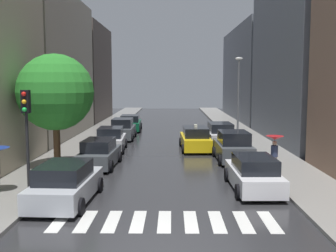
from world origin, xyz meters
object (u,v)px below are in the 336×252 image
Objects in this scene: parked_car_left_second at (99,154)px; parked_car_left_third at (111,140)px; taxi_midroad at (195,139)px; pedestrian_near_tree at (275,146)px; parked_car_left_fourth at (123,130)px; parked_car_right_nearest at (254,174)px; street_tree_left at (55,92)px; traffic_light_left_corner at (26,120)px; parked_car_left_nearest at (66,184)px; lamp_post_right at (238,92)px; parked_car_left_fifth at (130,123)px; parked_car_right_second at (233,147)px; parked_car_right_third at (220,134)px.

parked_car_left_third is at bearing 3.91° from parked_car_left_second.
pedestrian_near_tree is at bearing -155.31° from taxi_midroad.
pedestrian_near_tree reaches higher than parked_car_left_second.
taxi_midroad reaches higher than parked_car_left_fourth.
parked_car_left_fourth is at bearing 25.29° from parked_car_right_nearest.
parked_car_right_nearest is 2.51× the size of pedestrian_near_tree.
parked_car_right_nearest is at bearing -21.00° from street_tree_left.
parked_car_left_second is at bearing 75.94° from traffic_light_left_corner.
lamp_post_right is at bearing -26.81° from parked_car_left_nearest.
parked_car_left_fifth is 2.50× the size of pedestrian_near_tree.
traffic_light_left_corner is at bearing 87.66° from parked_car_left_nearest.
street_tree_left is at bearing 68.02° from parked_car_right_nearest.
parked_car_left_third is 0.90× the size of parked_car_left_fifth.
parked_car_left_fifth is at bearing 64.87° from pedestrian_near_tree.
pedestrian_near_tree is at bearing -154.63° from parked_car_right_second.
parked_car_left_fourth is at bearing 2.33° from parked_car_left_second.
parked_car_right_third is (-0.03, 6.45, -0.07)m from parked_car_right_second.
parked_car_left_fourth is 0.70× the size of street_tree_left.
parked_car_left_fourth is 15.52m from pedestrian_near_tree.
pedestrian_near_tree is 0.28× the size of lamp_post_right.
parked_car_left_fourth is (0.12, 17.49, 0.05)m from parked_car_left_nearest.
parked_car_right_second is 0.65× the size of lamp_post_right.
parked_car_left_nearest is 1.00× the size of taxi_midroad.
traffic_light_left_corner is at bearing 151.92° from pedestrian_near_tree.
taxi_midroad is (5.70, -5.09, -0.04)m from parked_car_left_fourth.
street_tree_left is at bearing -135.67° from lamp_post_right.
parked_car_left_second is 0.90× the size of taxi_midroad.
traffic_light_left_corner is at bearing 170.34° from parked_car_left_third.
street_tree_left is at bearing 117.72° from parked_car_left_second.
parked_car_right_second is at bearing -100.92° from lamp_post_right.
parked_car_right_nearest is at bearing 178.19° from parked_car_right_third.
parked_car_right_nearest is (7.64, -21.20, -0.00)m from parked_car_left_fifth.
parked_car_left_nearest is at bearing -119.36° from lamp_post_right.
parked_car_right_third is 1.12× the size of traffic_light_left_corner.
parked_car_left_nearest is at bearing 177.65° from parked_car_left_third.
lamp_post_right is at bearing -12.11° from parked_car_right_second.
parked_car_left_nearest is at bearing 103.09° from parked_car_right_nearest.
street_tree_left is at bearing 131.54° from parked_car_right_third.
parked_car_left_second is at bearing 179.22° from parked_car_left_third.
parked_car_left_second is at bearing 179.84° from parked_car_left_fourth.
street_tree_left is (-2.07, -11.80, 3.39)m from parked_car_left_fourth.
parked_car_left_fifth is at bearing 2.18° from parked_car_left_nearest.
taxi_midroad is at bearing 9.69° from parked_car_right_nearest.
pedestrian_near_tree is at bearing -89.97° from lamp_post_right.
parked_car_right_nearest is at bearing -171.50° from taxi_midroad.
street_tree_left reaches higher than parked_car_right_third.
street_tree_left is 0.93× the size of lamp_post_right.
parked_car_left_fifth is 22.53m from parked_car_right_nearest.
street_tree_left reaches higher than parked_car_left_third.
parked_car_right_second is at bearing -75.11° from parked_car_left_second.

